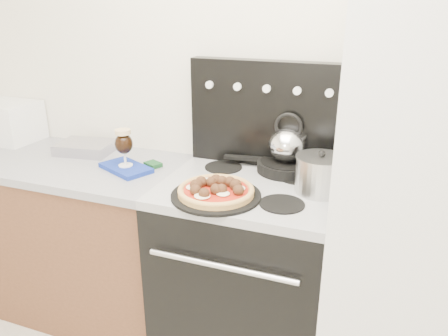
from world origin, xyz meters
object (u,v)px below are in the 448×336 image
at_px(skillet, 286,166).
at_px(base_cabinet, 63,235).
at_px(beer_glass, 124,148).
at_px(stove_body, 248,277).
at_px(tea_kettle, 288,142).
at_px(toaster_oven, 6,121).
at_px(pizza, 216,189).
at_px(fridge, 425,205).
at_px(oven_mitt, 126,168).
at_px(pizza_pan, 216,195).
at_px(stock_pot, 320,175).

bearing_deg(skillet, base_cabinet, -171.37).
xyz_separation_m(base_cabinet, beer_glass, (0.47, -0.02, 0.59)).
bearing_deg(stove_body, tea_kettle, 61.59).
relative_size(toaster_oven, tea_kettle, 1.85).
distance_m(beer_glass, skillet, 0.78).
height_order(pizza, skillet, pizza).
relative_size(fridge, tea_kettle, 9.75).
distance_m(oven_mitt, beer_glass, 0.10).
relative_size(base_cabinet, stove_body, 1.65).
relative_size(stove_body, skillet, 3.20).
height_order(oven_mitt, pizza_pan, pizza_pan).
xyz_separation_m(base_cabinet, oven_mitt, (0.47, -0.02, 0.48)).
xyz_separation_m(oven_mitt, pizza, (0.54, -0.17, 0.04)).
distance_m(pizza, tea_kettle, 0.45).
distance_m(stove_body, toaster_oven, 1.67).
bearing_deg(pizza_pan, toaster_oven, 166.17).
distance_m(fridge, beer_glass, 1.33).
bearing_deg(fridge, skillet, 158.16).
bearing_deg(oven_mitt, stove_body, -0.15).
bearing_deg(tea_kettle, pizza_pan, -100.69).
relative_size(pizza, stock_pot, 1.54).
bearing_deg(pizza_pan, base_cabinet, 168.99).
bearing_deg(fridge, oven_mitt, 178.86).
distance_m(skillet, tea_kettle, 0.12).
bearing_deg(oven_mitt, pizza, -17.81).
distance_m(stove_body, oven_mitt, 0.79).
bearing_deg(toaster_oven, base_cabinet, -18.37).
relative_size(stove_body, beer_glass, 4.72).
distance_m(toaster_oven, stock_pot, 1.86).
bearing_deg(pizza, beer_glass, 162.19).
bearing_deg(skillet, stove_body, -118.41).
distance_m(base_cabinet, skillet, 1.34).
bearing_deg(skillet, toaster_oven, -179.24).
bearing_deg(tea_kettle, fridge, -4.36).
distance_m(toaster_oven, pizza, 1.51).
relative_size(pizza_pan, pizza, 1.19).
bearing_deg(fridge, stove_body, 177.95).
height_order(stove_body, stock_pot, stock_pot).
bearing_deg(base_cabinet, beer_glass, -2.83).
distance_m(fridge, oven_mitt, 1.33).
height_order(fridge, toaster_oven, fridge).
height_order(base_cabinet, pizza_pan, pizza_pan).
height_order(oven_mitt, stock_pot, stock_pot).
bearing_deg(oven_mitt, base_cabinet, 177.17).
xyz_separation_m(oven_mitt, pizza_pan, (0.54, -0.17, 0.01)).
distance_m(pizza_pan, tea_kettle, 0.46).
bearing_deg(pizza_pan, fridge, 10.55).
xyz_separation_m(stove_body, tea_kettle, (0.11, 0.21, 0.63)).
xyz_separation_m(toaster_oven, stock_pot, (1.85, -0.16, -0.02)).
xyz_separation_m(base_cabinet, pizza_pan, (1.01, -0.20, 0.50)).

